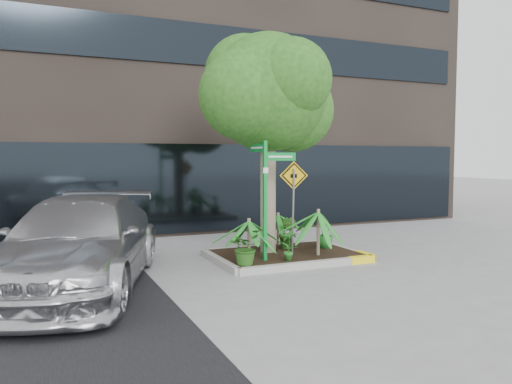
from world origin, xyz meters
name	(u,v)px	position (x,y,z in m)	size (l,w,h in m)	color
ground	(284,262)	(0.00, 0.00, 0.00)	(80.00, 80.00, 0.00)	gray
building	(192,17)	(0.50, 8.50, 7.50)	(18.00, 8.00, 15.00)	#2D2621
planter	(287,254)	(0.23, 0.27, 0.10)	(3.35, 2.36, 0.15)	#9E9E99
tree	(268,93)	(-0.13, 0.56, 3.75)	(3.43, 3.04, 5.14)	#82705E
palm_front	(318,212)	(0.71, -0.28, 1.11)	(1.15, 1.15, 1.28)	#82705E
palm_left	(249,221)	(-0.82, 0.03, 0.95)	(0.97, 0.97, 1.07)	#82705E
palm_back	(278,215)	(0.45, 1.20, 0.90)	(0.90, 0.90, 1.00)	#82705E
parked_car	(79,243)	(-4.29, -0.50, 0.80)	(2.25, 5.53, 1.61)	silver
shrub_a	(245,247)	(-1.15, -0.55, 0.51)	(0.65, 0.65, 0.73)	#235117
shrub_b	(325,233)	(1.33, 0.44, 0.51)	(0.40, 0.40, 0.72)	#1E6521
shrub_c	(289,245)	(-0.16, -0.55, 0.48)	(0.35, 0.35, 0.66)	#246B21
shrub_d	(287,233)	(0.43, 0.66, 0.54)	(0.42, 0.42, 0.77)	#265518
street_sign_post	(266,189)	(-0.55, -0.25, 1.64)	(0.79, 0.78, 2.66)	#0C8B30
cattle_sign	(293,191)	(0.28, 0.09, 1.55)	(0.62, 0.22, 2.07)	slate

